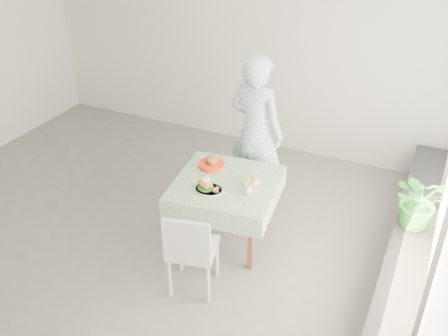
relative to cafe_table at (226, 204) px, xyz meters
The scene contains 12 objects.
floor 1.05m from the cafe_table, 167.82° to the right, with size 6.00×6.00×0.00m, color #5D5B58.
wall_back 2.65m from the cafe_table, 111.92° to the left, with size 6.00×0.02×2.80m, color silver.
window_ledge 1.90m from the cafe_table, ahead, with size 0.40×4.80×0.50m, color black.
cafe_table is the anchor object (origin of this frame).
chair_far 0.72m from the cafe_table, 93.24° to the left, with size 0.42×0.42×0.89m.
chair_near 0.83m from the cafe_table, 87.84° to the right, with size 0.52×0.52×0.92m.
diner 0.96m from the cafe_table, 91.12° to the left, with size 0.68×0.45×1.86m, color #85B2D4.
main_dish 0.41m from the cafe_table, 115.77° to the right, with size 0.29×0.29×0.15m.
juice_cup_orange 0.46m from the cafe_table, ahead, with size 0.11×0.11×0.30m.
juice_cup_lemonade 0.46m from the cafe_table, 19.91° to the right, with size 0.09×0.09×0.25m.
second_dish 0.47m from the cafe_table, 143.18° to the left, with size 0.29×0.29×0.14m.
potted_plant 1.93m from the cafe_table, 12.74° to the left, with size 0.52×0.45×0.58m, color #297627.
Camera 1 is at (2.76, -3.75, 3.49)m, focal length 40.00 mm.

